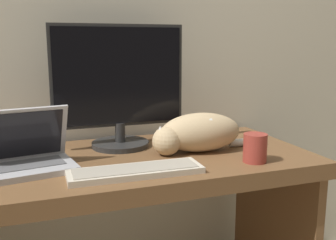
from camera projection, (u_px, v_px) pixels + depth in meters
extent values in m
cube|color=beige|center=(89.00, 13.00, 1.67)|extent=(6.40, 0.06, 2.60)
cube|color=brown|center=(111.00, 167.00, 1.43)|extent=(1.50, 0.64, 0.06)
cube|color=brown|center=(272.00, 232.00, 1.74)|extent=(0.04, 0.59, 0.70)
cylinder|color=#282828|center=(120.00, 144.00, 1.59)|extent=(0.23, 0.23, 0.02)
cylinder|color=#282828|center=(120.00, 132.00, 1.58)|extent=(0.04, 0.04, 0.08)
cube|color=#282828|center=(118.00, 76.00, 1.54)|extent=(0.53, 0.02, 0.40)
cube|color=black|center=(119.00, 76.00, 1.53)|extent=(0.50, 0.01, 0.38)
cube|color=#B7B7BC|center=(20.00, 170.00, 1.27)|extent=(0.37, 0.26, 0.02)
cube|color=slate|center=(19.00, 165.00, 1.28)|extent=(0.30, 0.16, 0.00)
cube|color=#B7B7BC|center=(15.00, 135.00, 1.30)|extent=(0.35, 0.14, 0.19)
cube|color=black|center=(15.00, 136.00, 1.30)|extent=(0.32, 0.12, 0.16)
cube|color=beige|center=(136.00, 171.00, 1.25)|extent=(0.43, 0.13, 0.02)
cube|color=#ABA393|center=(136.00, 168.00, 1.25)|extent=(0.40, 0.11, 0.00)
ellipsoid|color=#D1B284|center=(201.00, 132.00, 1.51)|extent=(0.33, 0.18, 0.15)
ellipsoid|color=white|center=(205.00, 121.00, 1.51)|extent=(0.15, 0.13, 0.06)
sphere|color=#D1B284|center=(167.00, 141.00, 1.46)|extent=(0.11, 0.11, 0.11)
cone|color=white|center=(160.00, 130.00, 1.45)|extent=(0.03, 0.03, 0.03)
cone|color=white|center=(173.00, 129.00, 1.46)|extent=(0.03, 0.03, 0.03)
cylinder|color=white|center=(247.00, 142.00, 1.60)|extent=(0.15, 0.04, 0.03)
cylinder|color=#9E382D|center=(255.00, 148.00, 1.38)|extent=(0.08, 0.08, 0.10)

